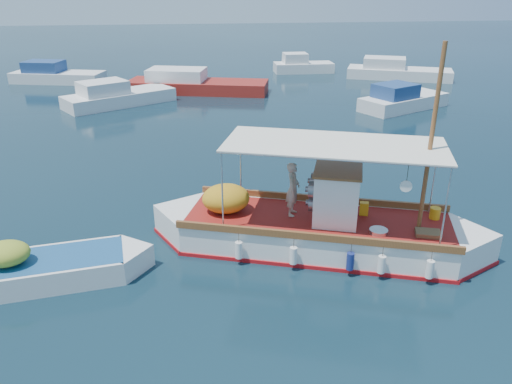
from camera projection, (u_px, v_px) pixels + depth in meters
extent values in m
plane|color=black|center=(293.00, 243.00, 15.05)|extent=(160.00, 160.00, 0.00)
cube|color=white|center=(316.00, 236.00, 14.73)|extent=(8.01, 4.83, 1.12)
cube|color=white|center=(193.00, 225.00, 15.41)|extent=(2.40, 2.40, 1.12)
cube|color=white|center=(451.00, 249.00, 14.05)|extent=(2.40, 2.40, 1.12)
cube|color=#AB1014|center=(316.00, 246.00, 14.87)|extent=(8.14, 4.94, 0.18)
cube|color=maroon|center=(317.00, 220.00, 14.52)|extent=(7.95, 4.64, 0.06)
cube|color=brown|center=(321.00, 199.00, 15.62)|extent=(7.33, 2.56, 0.20)
cube|color=brown|center=(313.00, 237.00, 13.32)|extent=(7.33, 2.56, 0.20)
cube|color=white|center=(337.00, 197.00, 14.12)|extent=(1.57, 1.64, 1.52)
cube|color=brown|center=(338.00, 171.00, 13.81)|extent=(1.70, 1.77, 0.06)
cylinder|color=slate|center=(313.00, 189.00, 13.83)|extent=(0.37, 0.55, 0.51)
cylinder|color=slate|center=(315.00, 181.00, 14.41)|extent=(0.37, 0.55, 0.51)
cylinder|color=slate|center=(313.00, 203.00, 14.34)|extent=(0.37, 0.55, 0.51)
cylinder|color=brown|center=(431.00, 142.00, 13.01)|extent=(0.15, 0.15, 5.07)
cylinder|color=brown|center=(397.00, 154.00, 13.31)|extent=(1.75, 0.66, 0.08)
cylinder|color=silver|center=(241.00, 164.00, 15.52)|extent=(0.06, 0.06, 2.28)
cylinder|color=silver|center=(222.00, 191.00, 13.51)|extent=(0.06, 0.06, 2.28)
cylinder|color=silver|center=(434.00, 177.00, 14.49)|extent=(0.06, 0.06, 2.28)
cylinder|color=silver|center=(446.00, 209.00, 12.48)|extent=(0.06, 0.06, 2.28)
cube|color=silver|center=(334.00, 144.00, 13.54)|extent=(6.44, 4.22, 0.04)
ellipsoid|color=#C28C1C|center=(226.00, 198.00, 14.84)|extent=(1.73, 1.60, 0.85)
cube|color=orange|center=(364.00, 209.00, 14.70)|extent=(0.30, 0.25, 0.41)
cylinder|color=orange|center=(435.00, 213.00, 14.49)|extent=(0.39, 0.39, 0.34)
cube|color=brown|center=(428.00, 233.00, 13.58)|extent=(0.77, 0.64, 0.12)
cylinder|color=#B2B2B2|center=(379.00, 232.00, 13.68)|extent=(0.64, 0.64, 0.12)
cylinder|color=white|center=(406.00, 186.00, 12.50)|extent=(0.30, 0.13, 0.30)
cylinder|color=white|center=(239.00, 250.00, 13.78)|extent=(0.26, 0.26, 0.49)
cylinder|color=navy|center=(350.00, 261.00, 13.23)|extent=(0.26, 0.26, 0.49)
cylinder|color=white|center=(430.00, 269.00, 12.87)|extent=(0.26, 0.26, 0.49)
imported|color=#ABA08D|center=(293.00, 189.00, 14.49)|extent=(0.57, 0.69, 1.61)
cube|color=white|center=(41.00, 273.00, 13.10)|extent=(4.44, 2.28, 0.83)
cube|color=white|center=(124.00, 262.00, 13.63)|extent=(1.64, 1.64, 0.83)
cube|color=navy|center=(39.00, 260.00, 12.94)|extent=(4.41, 2.10, 0.05)
ellipsoid|color=#95A52E|center=(5.00, 254.00, 12.63)|extent=(1.35, 1.17, 0.61)
cube|color=silver|center=(120.00, 100.00, 31.47)|extent=(7.03, 5.63, 1.00)
cube|color=silver|center=(103.00, 88.00, 30.52)|extent=(3.38, 3.17, 0.80)
cube|color=maroon|center=(198.00, 88.00, 34.93)|extent=(10.09, 5.10, 1.00)
cube|color=silver|center=(177.00, 74.00, 34.74)|extent=(4.35, 3.26, 0.80)
cube|color=silver|center=(403.00, 104.00, 30.53)|extent=(6.18, 4.60, 1.00)
cube|color=navy|center=(395.00, 91.00, 29.72)|extent=(2.92, 2.72, 0.80)
cube|color=silver|center=(399.00, 75.00, 39.70)|extent=(8.37, 5.45, 1.00)
cube|color=silver|center=(385.00, 63.00, 39.63)|extent=(3.79, 3.26, 0.80)
cube|color=silver|center=(59.00, 78.00, 38.22)|extent=(7.21, 3.89, 1.00)
cube|color=navy|center=(44.00, 66.00, 37.98)|extent=(3.14, 2.56, 0.80)
cube|color=silver|center=(303.00, 69.00, 42.35)|extent=(4.92, 2.01, 1.00)
cube|color=silver|center=(295.00, 58.00, 41.91)|extent=(1.97, 1.70, 0.80)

